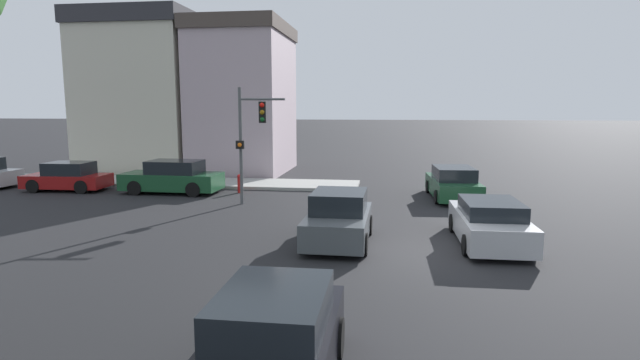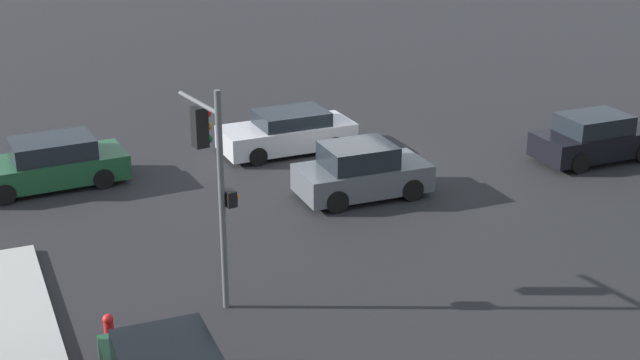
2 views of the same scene
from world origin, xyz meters
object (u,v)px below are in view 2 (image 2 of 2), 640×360
at_px(crossing_car_1, 595,138).
at_px(crossing_car_2, 49,164).
at_px(traffic_signal, 213,164).
at_px(crossing_car_0, 288,132).
at_px(crossing_car_3, 361,172).
at_px(fire_hydrant, 109,333).

bearing_deg(crossing_car_1, crossing_car_2, 164.42).
bearing_deg(traffic_signal, crossing_car_2, 97.40).
xyz_separation_m(crossing_car_0, crossing_car_3, (-0.50, 4.61, 0.08)).
relative_size(traffic_signal, crossing_car_1, 1.21).
xyz_separation_m(crossing_car_0, fire_hydrant, (7.94, 10.37, -0.18)).
bearing_deg(traffic_signal, fire_hydrant, -161.34).
bearing_deg(crossing_car_1, crossing_car_0, 151.73).
distance_m(crossing_car_0, fire_hydrant, 13.07).
distance_m(crossing_car_1, crossing_car_2, 17.27).
height_order(traffic_signal, crossing_car_3, traffic_signal).
bearing_deg(crossing_car_3, traffic_signal, -141.66).
relative_size(traffic_signal, crossing_car_2, 1.07).
height_order(traffic_signal, crossing_car_2, traffic_signal).
height_order(crossing_car_3, fire_hydrant, crossing_car_3).
relative_size(traffic_signal, crossing_car_0, 1.13).
bearing_deg(crossing_car_2, fire_hydrant, 85.62).
bearing_deg(traffic_signal, crossing_car_0, 51.09).
bearing_deg(crossing_car_0, crossing_car_2, 0.25).
height_order(crossing_car_2, fire_hydrant, crossing_car_2).
bearing_deg(traffic_signal, crossing_car_3, 28.54).
relative_size(crossing_car_0, crossing_car_1, 1.08).
distance_m(traffic_signal, crossing_car_0, 10.69).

